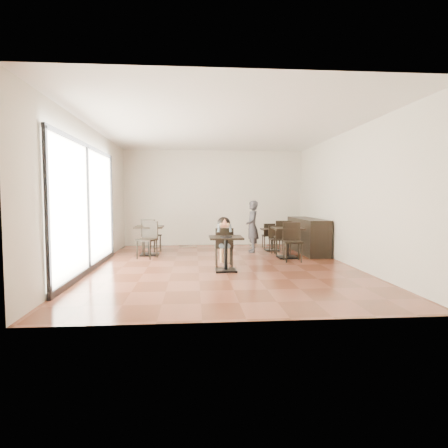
{
  "coord_description": "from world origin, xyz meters",
  "views": [
    {
      "loc": [
        -0.69,
        -8.7,
        1.6
      ],
      "look_at": [
        0.01,
        -0.15,
        1.0
      ],
      "focal_mm": 30.0,
      "sensor_mm": 36.0,
      "label": 1
    }
  ],
  "objects": [
    {
      "name": "service_counter",
      "position": [
        2.65,
        2.0,
        0.5
      ],
      "size": [
        0.6,
        2.4,
        1.0
      ],
      "primitive_type": "cube",
      "color": "black",
      "rests_on": "floor"
    },
    {
      "name": "chair_mid_b",
      "position": [
        1.8,
        0.48,
        0.49
      ],
      "size": [
        0.47,
        0.47,
        0.98
      ],
      "primitive_type": null,
      "rotation": [
        0.0,
        0.0,
        -0.08
      ],
      "color": "black",
      "rests_on": "floor"
    },
    {
      "name": "plate",
      "position": [
        0.01,
        -0.75,
        0.77
      ],
      "size": [
        0.26,
        0.26,
        0.02
      ],
      "primitive_type": "cylinder",
      "color": "black",
      "rests_on": "child_table"
    },
    {
      "name": "wall_back",
      "position": [
        0.0,
        4.0,
        1.6
      ],
      "size": [
        6.0,
        0.01,
        3.2
      ],
      "primitive_type": "cube",
      "color": "beige",
      "rests_on": "floor"
    },
    {
      "name": "cafe_table_left",
      "position": [
        -1.93,
        1.81,
        0.41
      ],
      "size": [
        1.0,
        1.0,
        0.81
      ],
      "primitive_type": null,
      "rotation": [
        0.0,
        0.0,
        -0.38
      ],
      "color": "black",
      "rests_on": "floor"
    },
    {
      "name": "child_table",
      "position": [
        0.01,
        -0.65,
        0.38
      ],
      "size": [
        0.72,
        0.72,
        0.76
      ],
      "primitive_type": null,
      "color": "black",
      "rests_on": "floor"
    },
    {
      "name": "pizza_slice",
      "position": [
        0.01,
        -0.29,
        1.0
      ],
      "size": [
        0.27,
        0.21,
        0.06
      ],
      "primitive_type": null,
      "color": "#EEC383",
      "rests_on": "child"
    },
    {
      "name": "cafe_table_mid",
      "position": [
        1.8,
        1.03,
        0.41
      ],
      "size": [
        0.83,
        0.83,
        0.81
      ],
      "primitive_type": null,
      "rotation": [
        0.0,
        0.0,
        -0.08
      ],
      "color": "black",
      "rests_on": "floor"
    },
    {
      "name": "chair_left_b",
      "position": [
        -1.93,
        1.26,
        0.49
      ],
      "size": [
        0.57,
        0.57,
        0.98
      ],
      "primitive_type": null,
      "rotation": [
        0.0,
        0.0,
        -0.38
      ],
      "color": "black",
      "rests_on": "floor"
    },
    {
      "name": "cafe_table_back",
      "position": [
        1.68,
        2.44,
        0.33
      ],
      "size": [
        0.64,
        0.64,
        0.66
      ],
      "primitive_type": null,
      "rotation": [
        0.0,
        0.0,
        0.02
      ],
      "color": "black",
      "rests_on": "floor"
    },
    {
      "name": "wall_right",
      "position": [
        3.0,
        0.0,
        1.6
      ],
      "size": [
        0.01,
        8.0,
        3.2
      ],
      "primitive_type": "cube",
      "color": "beige",
      "rests_on": "floor"
    },
    {
      "name": "chair_mid_a",
      "position": [
        1.8,
        1.58,
        0.49
      ],
      "size": [
        0.47,
        0.47,
        0.98
      ],
      "primitive_type": null,
      "rotation": [
        0.0,
        0.0,
        3.06
      ],
      "color": "black",
      "rests_on": "floor"
    },
    {
      "name": "chair_back_a",
      "position": [
        1.68,
        2.99,
        0.4
      ],
      "size": [
        0.37,
        0.37,
        0.8
      ],
      "primitive_type": null,
      "rotation": [
        0.0,
        0.0,
        3.16
      ],
      "color": "black",
      "rests_on": "floor"
    },
    {
      "name": "wall_left",
      "position": [
        -3.0,
        0.0,
        1.6
      ],
      "size": [
        0.01,
        8.0,
        3.2
      ],
      "primitive_type": "cube",
      "color": "beige",
      "rests_on": "floor"
    },
    {
      "name": "adult_patron",
      "position": [
        1.03,
        2.14,
        0.76
      ],
      "size": [
        0.38,
        0.56,
        1.52
      ],
      "primitive_type": "imported",
      "rotation": [
        0.0,
        0.0,
        -1.55
      ],
      "color": "#3C3C42",
      "rests_on": "floor"
    },
    {
      "name": "chair_back_b",
      "position": [
        1.68,
        1.89,
        0.4
      ],
      "size": [
        0.37,
        0.37,
        0.8
      ],
      "primitive_type": null,
      "rotation": [
        0.0,
        0.0,
        0.02
      ],
      "color": "black",
      "rests_on": "floor"
    },
    {
      "name": "child",
      "position": [
        0.01,
        -0.1,
        0.58
      ],
      "size": [
        0.41,
        0.58,
        1.15
      ],
      "primitive_type": null,
      "color": "slate",
      "rests_on": "child_chair"
    },
    {
      "name": "wall_front",
      "position": [
        0.0,
        -4.0,
        1.6
      ],
      "size": [
        6.0,
        0.01,
        3.2
      ],
      "primitive_type": "cube",
      "color": "beige",
      "rests_on": "floor"
    },
    {
      "name": "floor",
      "position": [
        0.0,
        0.0,
        0.0
      ],
      "size": [
        6.0,
        8.0,
        0.01
      ],
      "primitive_type": "cube",
      "color": "brown",
      "rests_on": "ground"
    },
    {
      "name": "ceiling",
      "position": [
        0.0,
        0.0,
        3.2
      ],
      "size": [
        6.0,
        8.0,
        0.01
      ],
      "primitive_type": "cube",
      "color": "silver",
      "rests_on": "floor"
    },
    {
      "name": "child_chair",
      "position": [
        0.01,
        -0.1,
        0.46
      ],
      "size": [
        0.41,
        0.41,
        0.92
      ],
      "primitive_type": null,
      "rotation": [
        0.0,
        0.0,
        3.14
      ],
      "color": "black",
      "rests_on": "floor"
    },
    {
      "name": "chair_left_a",
      "position": [
        -1.93,
        2.36,
        0.49
      ],
      "size": [
        0.57,
        0.57,
        0.98
      ],
      "primitive_type": null,
      "rotation": [
        0.0,
        0.0,
        2.76
      ],
      "color": "black",
      "rests_on": "floor"
    },
    {
      "name": "storefront_window",
      "position": [
        -2.97,
        -0.5,
        1.4
      ],
      "size": [
        0.04,
        4.5,
        2.6
      ],
      "primitive_type": "cube",
      "color": "white",
      "rests_on": "floor"
    }
  ]
}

